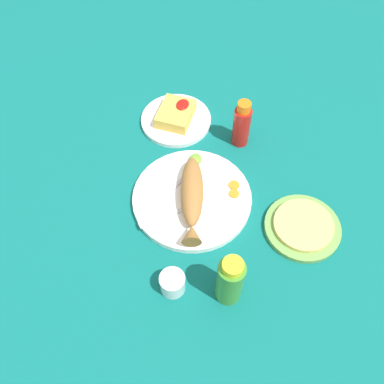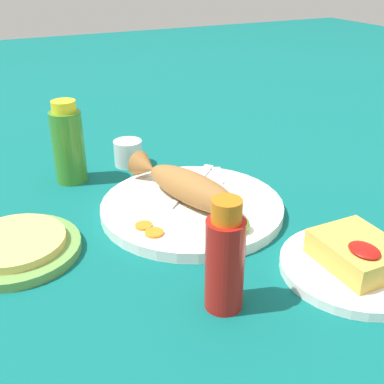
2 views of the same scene
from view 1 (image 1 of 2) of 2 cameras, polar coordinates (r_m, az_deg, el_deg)
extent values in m
plane|color=#0C605B|center=(1.11, 0.00, -1.10)|extent=(4.00, 4.00, 0.00)
cylinder|color=white|center=(1.10, 0.00, -0.85)|extent=(0.31, 0.31, 0.02)
ellipsoid|color=#996633|center=(1.07, 0.00, 0.20)|extent=(0.21, 0.12, 0.05)
cone|color=#996633|center=(1.01, -0.03, -5.60)|extent=(0.06, 0.06, 0.05)
cube|color=silver|center=(1.07, -0.74, -1.97)|extent=(0.09, 0.09, 0.00)
cube|color=silver|center=(1.06, -5.29, -3.81)|extent=(0.06, 0.06, 0.00)
cube|color=silver|center=(1.11, -2.49, 0.60)|extent=(0.11, 0.05, 0.00)
cube|color=silver|center=(1.07, -5.77, -2.52)|extent=(0.07, 0.04, 0.00)
cylinder|color=orange|center=(1.10, 5.63, -0.23)|extent=(0.03, 0.03, 0.00)
cylinder|color=orange|center=(1.11, 5.62, 0.92)|extent=(0.03, 0.03, 0.00)
ellipsoid|color=#6BB233|center=(1.15, 0.46, 4.35)|extent=(0.04, 0.03, 0.02)
cylinder|color=#B21914|center=(1.19, 6.60, 8.64)|extent=(0.05, 0.05, 0.12)
cylinder|color=orange|center=(1.14, 6.96, 11.17)|extent=(0.04, 0.04, 0.03)
cylinder|color=#3D8428|center=(0.93, 5.07, -11.80)|extent=(0.06, 0.06, 0.14)
cylinder|color=yellow|center=(0.86, 5.46, -9.83)|extent=(0.04, 0.04, 0.02)
cylinder|color=silver|center=(0.98, -2.62, -12.03)|extent=(0.06, 0.06, 0.05)
cylinder|color=white|center=(0.99, -2.59, -12.34)|extent=(0.05, 0.05, 0.02)
cylinder|color=white|center=(1.27, -2.14, 9.56)|extent=(0.20, 0.20, 0.01)
cube|color=gold|center=(1.26, -2.18, 10.35)|extent=(0.11, 0.09, 0.04)
ellipsoid|color=#AD140F|center=(1.25, -1.26, 11.59)|extent=(0.04, 0.04, 0.01)
cylinder|color=#6B9E4C|center=(1.09, 14.47, -4.76)|extent=(0.19, 0.19, 0.01)
cylinder|color=#E0C666|center=(1.08, 14.62, -4.42)|extent=(0.15, 0.15, 0.01)
camera|label=2|loc=(1.33, 24.52, 28.18)|focal=45.00mm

